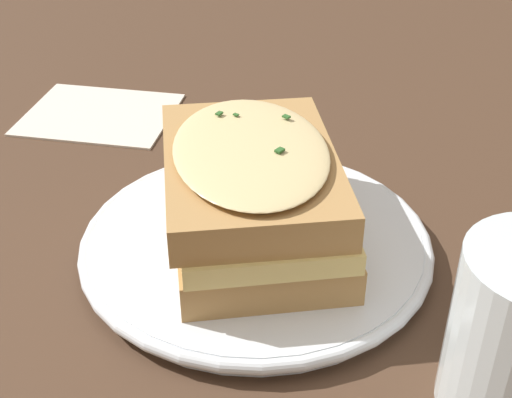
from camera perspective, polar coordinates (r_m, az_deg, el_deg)
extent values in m
plane|color=#473021|center=(0.50, -2.72, -3.09)|extent=(2.40, 2.40, 0.00)
cylinder|color=white|center=(0.48, 0.00, -3.70)|extent=(0.22, 0.22, 0.02)
torus|color=white|center=(0.48, 0.00, -3.42)|extent=(0.24, 0.24, 0.01)
cube|color=#B2844C|center=(0.47, 0.00, -1.80)|extent=(0.12, 0.16, 0.02)
cube|color=#EAD17A|center=(0.46, 0.00, 0.14)|extent=(0.12, 0.17, 0.01)
cube|color=#B2844C|center=(0.45, -0.44, 2.25)|extent=(0.12, 0.16, 0.02)
ellipsoid|color=beige|center=(0.44, -0.45, 4.01)|extent=(0.11, 0.15, 0.01)
cube|color=#2D6028|center=(0.48, -3.25, 6.85)|extent=(0.01, 0.01, 0.00)
cube|color=#2D6028|center=(0.47, -1.61, 6.77)|extent=(0.00, 0.00, 0.00)
cube|color=#2D6028|center=(0.47, 2.44, 6.61)|extent=(0.01, 0.01, 0.00)
cube|color=#2D6028|center=(0.43, 1.91, 3.92)|extent=(0.01, 0.01, 0.00)
cube|color=silver|center=(0.68, -12.42, 6.71)|extent=(0.15, 0.14, 0.00)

